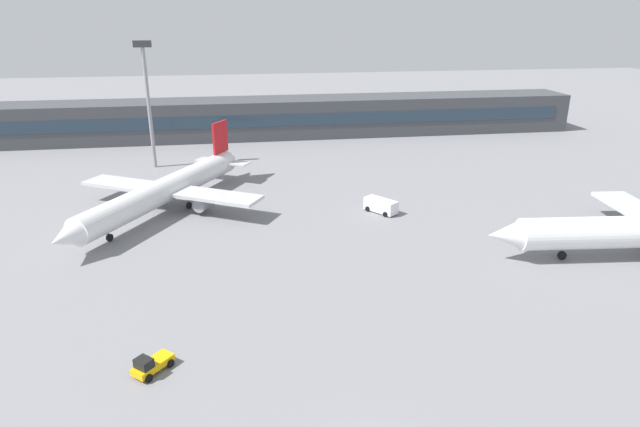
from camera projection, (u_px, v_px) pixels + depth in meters
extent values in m
plane|color=gray|center=(301.00, 235.00, 74.40)|extent=(400.00, 400.00, 0.00)
cube|color=#3F4247|center=(269.00, 118.00, 130.83)|extent=(148.58, 12.00, 9.00)
cube|color=#263847|center=(271.00, 121.00, 125.07)|extent=(141.15, 0.16, 2.80)
cone|color=white|center=(506.00, 235.00, 65.60)|extent=(4.70, 4.17, 3.76)
cylinder|color=black|center=(562.00, 255.00, 67.04)|extent=(1.08, 0.52, 1.04)
cylinder|color=white|center=(165.00, 190.00, 82.36)|extent=(21.35, 33.08, 3.80)
cone|color=white|center=(65.00, 238.00, 65.14)|extent=(5.22, 5.43, 3.61)
cone|color=white|center=(230.00, 159.00, 99.42)|extent=(4.21, 4.62, 2.66)
cube|color=red|center=(220.00, 137.00, 95.15)|extent=(2.52, 3.99, 5.50)
cube|color=silver|center=(223.00, 162.00, 96.97)|extent=(10.06, 7.44, 0.24)
cube|color=silver|center=(170.00, 190.00, 83.34)|extent=(28.38, 19.21, 0.50)
cylinder|color=gray|center=(138.00, 194.00, 85.87)|extent=(3.34, 3.77, 2.00)
cylinder|color=gray|center=(204.00, 203.00, 81.81)|extent=(3.34, 3.77, 2.00)
cylinder|color=black|center=(110.00, 237.00, 72.34)|extent=(0.85, 1.07, 1.00)
cylinder|color=black|center=(161.00, 201.00, 85.98)|extent=(0.85, 1.07, 1.00)
cylinder|color=black|center=(189.00, 205.00, 84.22)|extent=(0.85, 1.07, 1.00)
cube|color=#F2B20C|center=(153.00, 365.00, 46.20)|extent=(3.50, 3.70, 0.60)
cube|color=black|center=(144.00, 364.00, 45.26)|extent=(1.78, 1.75, 0.90)
cylinder|color=black|center=(136.00, 372.00, 45.75)|extent=(0.65, 0.69, 0.70)
cylinder|color=black|center=(149.00, 378.00, 44.97)|extent=(0.65, 0.69, 0.70)
cylinder|color=black|center=(158.00, 357.00, 47.65)|extent=(0.65, 0.69, 0.70)
cylinder|color=black|center=(171.00, 363.00, 46.87)|extent=(0.65, 0.69, 0.70)
cube|color=white|center=(381.00, 205.00, 82.36)|extent=(4.71, 5.37, 1.90)
cube|color=#1E2633|center=(371.00, 199.00, 83.49)|extent=(1.62, 1.26, 0.70)
cylinder|color=black|center=(376.00, 206.00, 84.42)|extent=(0.68, 0.78, 0.76)
cylinder|color=black|center=(368.00, 209.00, 83.05)|extent=(0.68, 0.78, 0.76)
cylinder|color=black|center=(394.00, 211.00, 82.19)|extent=(0.68, 0.78, 0.76)
cylinder|color=black|center=(385.00, 214.00, 80.83)|extent=(0.68, 0.78, 0.76)
cylinder|color=gray|center=(149.00, 109.00, 102.66)|extent=(0.70, 0.70, 22.46)
cube|color=#333338|center=(142.00, 44.00, 98.51)|extent=(3.20, 0.80, 1.20)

